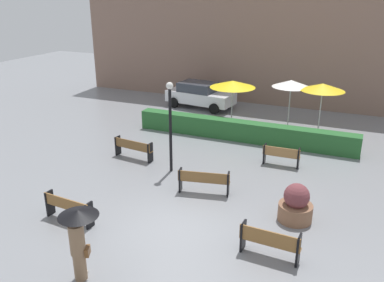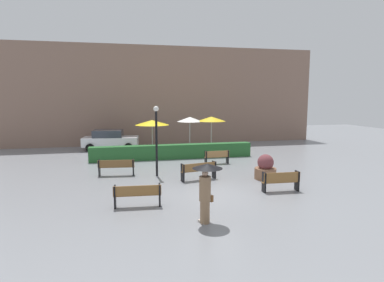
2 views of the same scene
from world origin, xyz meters
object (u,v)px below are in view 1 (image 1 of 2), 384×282
at_px(bench_back_row, 281,155).
at_px(parked_car, 200,94).
at_px(bench_near_left, 68,207).
at_px(bench_mid_center, 204,180).
at_px(planter_pot, 296,205).
at_px(patio_umbrella_yellow, 233,84).
at_px(bench_far_left, 133,147).
at_px(patio_umbrella_white, 291,84).
at_px(bench_near_right, 270,241).
at_px(lamp_post, 170,118).
at_px(pedestrian_with_umbrella, 78,235).
at_px(patio_umbrella_yellow_far, 323,87).

xyz_separation_m(bench_back_row, parked_car, (-6.56, 7.07, 0.33)).
bearing_deg(bench_near_left, bench_mid_center, 46.69).
xyz_separation_m(planter_pot, patio_umbrella_yellow, (-4.85, 8.34, 1.78)).
xyz_separation_m(bench_far_left, parked_car, (-0.50, 8.86, 0.30)).
xyz_separation_m(patio_umbrella_yellow, patio_umbrella_white, (2.90, 0.66, 0.14)).
distance_m(bench_near_right, planter_pot, 2.26).
bearing_deg(lamp_post, bench_near_right, -39.27).
bearing_deg(bench_back_row, bench_mid_center, -119.45).
relative_size(planter_pot, parked_car, 0.29).
bearing_deg(parked_car, patio_umbrella_white, -20.26).
bearing_deg(pedestrian_with_umbrella, bench_near_right, 33.39).
bearing_deg(patio_umbrella_white, bench_back_row, -82.45).
distance_m(lamp_post, patio_umbrella_yellow, 6.52).
relative_size(pedestrian_with_umbrella, patio_umbrella_white, 0.75).
distance_m(bench_near_right, patio_umbrella_white, 11.52).
xyz_separation_m(lamp_post, patio_umbrella_white, (3.34, 7.17, 0.19)).
distance_m(bench_mid_center, patio_umbrella_yellow_far, 8.90).
height_order(bench_near_right, bench_far_left, bench_near_right).
bearing_deg(patio_umbrella_yellow_far, pedestrian_with_umbrella, -106.72).
bearing_deg(lamp_post, bench_mid_center, -33.90).
xyz_separation_m(bench_near_right, bench_near_left, (-6.25, -0.68, 0.00)).
distance_m(bench_near_right, parked_car, 15.40).
height_order(bench_near_right, bench_back_row, bench_near_right).
relative_size(bench_back_row, lamp_post, 0.42).
distance_m(bench_mid_center, pedestrian_with_umbrella, 5.65).
bearing_deg(patio_umbrella_yellow, patio_umbrella_yellow_far, 4.30).
distance_m(bench_back_row, parked_car, 9.65).
distance_m(bench_mid_center, bench_near_left, 4.71).
height_order(bench_mid_center, patio_umbrella_yellow_far, patio_umbrella_yellow_far).
relative_size(bench_back_row, parked_car, 0.35).
xyz_separation_m(lamp_post, patio_umbrella_yellow_far, (4.93, 6.85, 0.22)).
bearing_deg(bench_near_left, patio_umbrella_white, 68.80).
bearing_deg(patio_umbrella_yellow_far, bench_near_left, -118.19).
bearing_deg(planter_pot, pedestrian_with_umbrella, -131.88).
xyz_separation_m(bench_mid_center, lamp_post, (-1.95, 1.31, 1.73)).
height_order(bench_far_left, bench_back_row, bench_far_left).
xyz_separation_m(bench_far_left, patio_umbrella_white, (5.42, 6.68, 1.93)).
height_order(bench_mid_center, lamp_post, lamp_post).
bearing_deg(bench_back_row, bench_near_right, -81.18).
bearing_deg(parked_car, planter_pot, -54.89).
height_order(bench_mid_center, planter_pot, planter_pot).
bearing_deg(parked_car, pedestrian_with_umbrella, -78.10).
xyz_separation_m(pedestrian_with_umbrella, patio_umbrella_yellow, (-0.39, 13.31, 1.02)).
height_order(bench_near_right, patio_umbrella_white, patio_umbrella_white).
bearing_deg(bench_far_left, lamp_post, -13.45).
relative_size(bench_near_left, patio_umbrella_yellow_far, 0.68).
bearing_deg(pedestrian_with_umbrella, bench_back_row, 70.84).
relative_size(bench_far_left, pedestrian_with_umbrella, 0.96).
bearing_deg(bench_mid_center, patio_umbrella_yellow_far, 69.96).
distance_m(patio_umbrella_white, patio_umbrella_yellow_far, 1.62).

